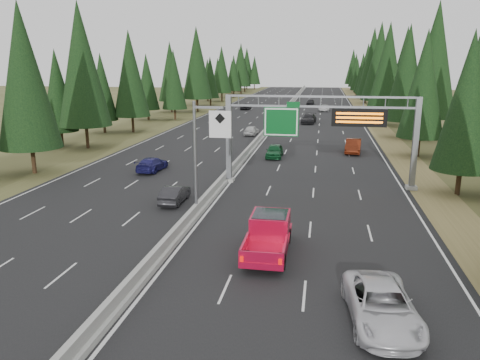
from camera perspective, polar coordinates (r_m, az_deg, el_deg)
name	(u,v)px	position (r m, az deg, el deg)	size (l,w,h in m)	color
road	(275,122)	(86.50, 4.32, 7.04)	(32.00, 260.00, 0.08)	black
shoulder_right	(376,124)	(86.59, 16.20, 6.53)	(3.60, 260.00, 0.06)	olive
shoulder_left	(182,120)	(90.01, -7.12, 7.24)	(3.60, 260.00, 0.06)	#444721
median_barrier	(275,120)	(86.45, 4.32, 7.29)	(0.70, 260.00, 0.85)	gray
sign_gantry	(327,127)	(40.67, 10.58, 6.38)	(16.75, 0.98, 7.80)	slate
hov_sign_pole	(203,151)	(31.95, -4.51, 3.54)	(2.80, 0.50, 8.00)	slate
tree_row_right	(413,71)	(77.20, 20.33, 12.30)	(12.07, 239.01, 18.90)	black
tree_row_left	(125,73)	(76.01, -13.83, 12.55)	(11.92, 242.60, 18.85)	black
silver_minivan	(382,305)	(20.71, 16.87, -14.39)	(2.63, 5.71, 1.59)	silver
red_pickup	(269,231)	(26.81, 3.59, -6.28)	(2.27, 6.35, 2.07)	black
car_ahead_green	(274,151)	(53.47, 4.22, 3.57)	(1.78, 4.42, 1.51)	#125228
car_ahead_dkred	(353,146)	(57.68, 13.64, 4.05)	(1.75, 5.00, 1.65)	#65200E
car_ahead_dkgrey	(309,119)	(85.14, 8.38, 7.41)	(2.31, 5.68, 1.65)	black
car_ahead_white	(324,108)	(107.86, 10.25, 8.64)	(2.29, 4.97, 1.38)	silver
car_ahead_far	(310,102)	(124.37, 8.58, 9.40)	(1.68, 4.18, 1.43)	black
car_onc_near	(175,194)	(36.28, -7.96, -1.71)	(1.44, 4.12, 1.36)	black
car_onc_blue	(152,164)	(47.36, -10.68, 1.92)	(1.94, 4.78, 1.39)	navy
car_onc_white	(251,130)	(70.28, 1.41, 6.08)	(1.68, 4.17, 1.42)	#BABABA
car_onc_far	(246,106)	(110.16, 0.74, 8.95)	(2.20, 4.77, 1.33)	black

